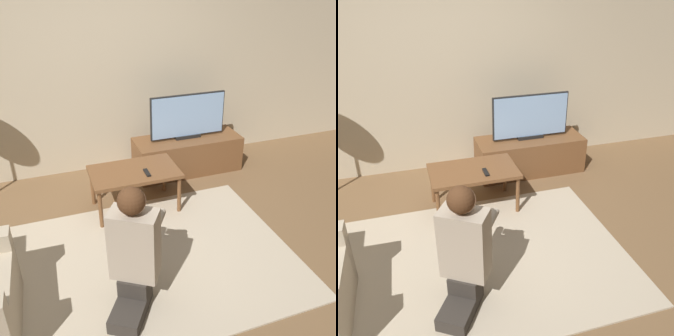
% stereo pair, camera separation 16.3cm
% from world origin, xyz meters
% --- Properties ---
extents(ground_plane, '(10.00, 10.00, 0.00)m').
position_xyz_m(ground_plane, '(0.00, 0.00, 0.00)').
color(ground_plane, brown).
extents(wall_back, '(10.00, 0.06, 2.60)m').
position_xyz_m(wall_back, '(0.00, 1.93, 1.30)').
color(wall_back, beige).
rests_on(wall_back, ground_plane).
extents(rug, '(2.61, 1.82, 0.02)m').
position_xyz_m(rug, '(0.00, 0.00, 0.01)').
color(rug, '#BCAD93').
rests_on(rug, ground_plane).
extents(tv_stand, '(1.30, 0.49, 0.44)m').
position_xyz_m(tv_stand, '(1.01, 1.46, 0.22)').
color(tv_stand, brown).
rests_on(tv_stand, ground_plane).
extents(tv, '(0.93, 0.08, 0.54)m').
position_xyz_m(tv, '(1.01, 1.46, 0.71)').
color(tv, black).
rests_on(tv, tv_stand).
extents(coffee_table, '(0.89, 0.54, 0.45)m').
position_xyz_m(coffee_table, '(0.17, 0.85, 0.40)').
color(coffee_table, brown).
rests_on(coffee_table, ground_plane).
extents(person_kneeling, '(0.61, 0.77, 0.99)m').
position_xyz_m(person_kneeling, '(-0.16, -0.38, 0.51)').
color(person_kneeling, '#332D28').
rests_on(person_kneeling, rug).
extents(remote, '(0.04, 0.15, 0.02)m').
position_xyz_m(remote, '(0.28, 0.74, 0.46)').
color(remote, black).
rests_on(remote, coffee_table).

